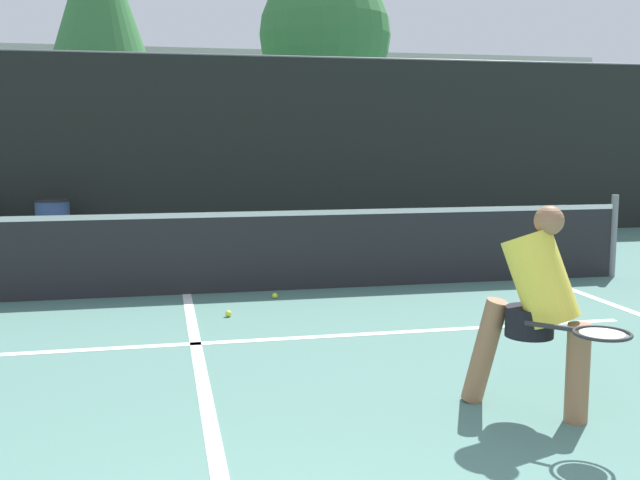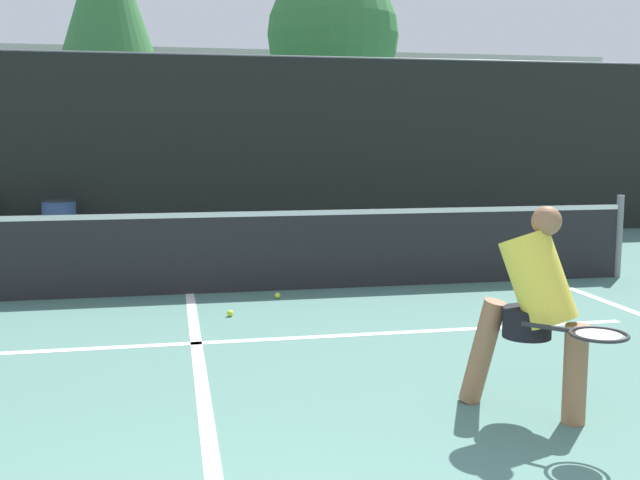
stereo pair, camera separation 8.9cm
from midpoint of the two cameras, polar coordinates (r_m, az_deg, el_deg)
name	(u,v)px [view 1 (the left image)]	position (r m, az deg, el deg)	size (l,w,h in m)	color
court_service_line	(196,344)	(6.73, -9.84, -7.78)	(8.25, 0.10, 0.01)	white
court_center_mark	(201,376)	(5.85, -9.46, -10.17)	(0.10, 6.18, 0.01)	white
net	(186,251)	(8.75, -10.49, -0.81)	(11.09, 0.09, 1.07)	slate
fence_back	(174,148)	(13.43, -11.22, 6.87)	(24.00, 0.06, 3.26)	black
player_practicing	(537,304)	(5.02, 15.71, -4.73)	(0.79, 1.16, 1.38)	#8C6042
tennis_ball_scattered_0	(228,314)	(7.67, -7.33, -5.59)	(0.07, 0.07, 0.07)	#D1E033
tennis_ball_scattered_4	(275,296)	(8.48, -3.77, -4.26)	(0.07, 0.07, 0.07)	#D1E033
trash_bin	(53,223)	(13.06, -19.86, 1.19)	(0.57, 0.57, 0.81)	#384C7F
tree_mid	(325,35)	(22.17, 0.25, 15.32)	(3.76, 3.76, 6.61)	brown
building_far	(165,118)	(30.79, -11.83, 9.11)	(36.00, 2.40, 5.23)	#B2ADA3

